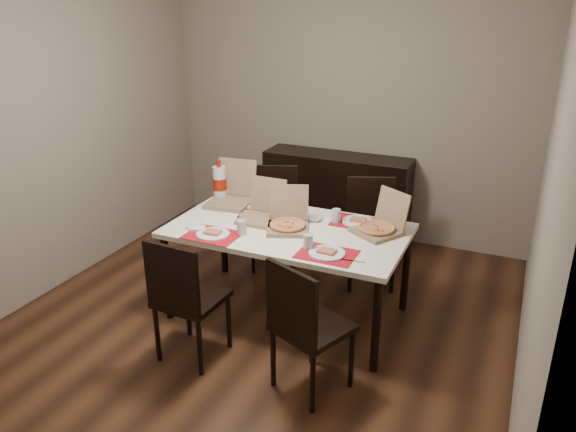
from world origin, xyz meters
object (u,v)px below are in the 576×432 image
object	(u,v)px
dining_table	(288,236)
chair_near_left	(185,296)
soda_bottle	(220,183)
chair_far_left	(275,212)
sideboard	(336,197)
chair_near_right	(305,323)
chair_far_right	(370,226)
dip_bowl	(314,219)
pizza_box_center	(288,222)

from	to	relation	value
dining_table	chair_near_left	size ratio (longest dim) A/B	1.94
soda_bottle	chair_far_left	bearing A→B (deg)	56.97
sideboard	soda_bottle	distance (m)	1.47
chair_near_right	chair_far_left	distance (m)	1.92
soda_bottle	sideboard	bearing A→B (deg)	62.81
sideboard	chair_far_right	xyz separation A→B (m)	(0.58, -0.76, 0.06)
dip_bowl	sideboard	bearing A→B (deg)	101.67
sideboard	chair_near_left	xyz separation A→B (m)	(-0.24, -2.45, 0.06)
sideboard	soda_bottle	world-z (taller)	soda_bottle
dining_table	soda_bottle	size ratio (longest dim) A/B	5.14
dining_table	chair_far_right	distance (m)	0.96
chair_far_left	pizza_box_center	world-z (taller)	pizza_box_center
chair_near_left	chair_far_left	bearing A→B (deg)	93.56
dining_table	soda_bottle	world-z (taller)	soda_bottle
chair_far_left	dip_bowl	xyz separation A→B (m)	(0.62, -0.59, 0.25)
chair_near_right	chair_far_left	xyz separation A→B (m)	(-0.98, 1.65, 0.00)
chair_far_right	soda_bottle	bearing A→B (deg)	-158.25
pizza_box_center	soda_bottle	distance (m)	0.89
chair_far_left	chair_far_right	distance (m)	0.92
chair_near_left	chair_far_left	world-z (taller)	same
chair_far_right	dining_table	bearing A→B (deg)	-116.61
dining_table	chair_far_left	distance (m)	0.97
dining_table	chair_near_right	distance (m)	0.98
soda_bottle	dip_bowl	bearing A→B (deg)	-7.92
chair_near_right	dip_bowl	distance (m)	1.14
sideboard	chair_far_right	world-z (taller)	chair_far_right
chair_near_left	chair_far_left	xyz separation A→B (m)	(-0.10, 1.66, 0.00)
sideboard	dip_bowl	world-z (taller)	sideboard
chair_far_left	dip_bowl	distance (m)	0.90
dip_bowl	soda_bottle	world-z (taller)	soda_bottle
sideboard	pizza_box_center	world-z (taller)	pizza_box_center
chair_near_left	chair_near_right	world-z (taller)	same
chair_near_right	chair_far_left	size ratio (longest dim) A/B	1.00
chair_near_right	chair_far_right	distance (m)	1.67
dining_table	chair_far_right	world-z (taller)	chair_far_right
chair_near_left	dip_bowl	world-z (taller)	chair_near_left
chair_near_left	dip_bowl	bearing A→B (deg)	64.08
chair_far_left	dip_bowl	bearing A→B (deg)	-43.60
chair_far_left	chair_near_left	bearing A→B (deg)	-86.44
chair_far_left	dip_bowl	size ratio (longest dim) A/B	7.70
chair_near_left	soda_bottle	bearing A→B (deg)	108.69
chair_near_left	chair_far_right	bearing A→B (deg)	64.15
chair_far_left	chair_far_right	world-z (taller)	same
chair_far_right	chair_far_left	bearing A→B (deg)	-178.56
dip_bowl	soda_bottle	xyz separation A→B (m)	(-0.93, 0.13, 0.13)
chair_near_right	chair_far_right	world-z (taller)	same
sideboard	pizza_box_center	distance (m)	1.66
chair_near_left	dip_bowl	xyz separation A→B (m)	(0.52, 1.07, 0.25)
pizza_box_center	soda_bottle	size ratio (longest dim) A/B	1.22
chair_near_right	pizza_box_center	world-z (taller)	pizza_box_center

